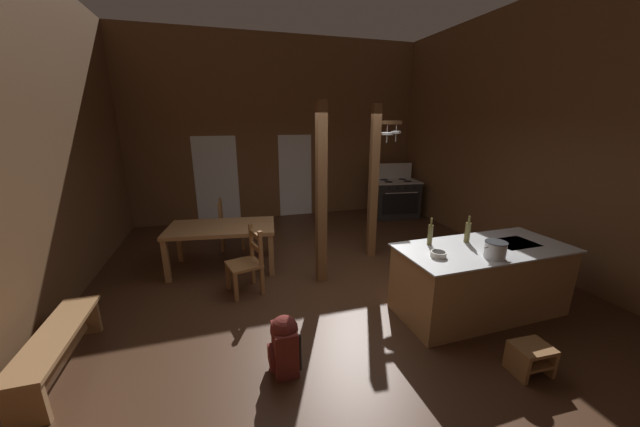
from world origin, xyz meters
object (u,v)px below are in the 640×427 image
stove_range (394,198)px  stockpot_on_counter (495,250)px  bench_along_left_wall (57,345)px  step_stool (531,357)px  bottle_tall_on_counter (468,232)px  backpack (284,342)px  kitchen_island (480,279)px  dining_table (222,231)px  mixing_bowl_on_counter (438,254)px  ladderback_chair_near_window (247,262)px  bottle_short_on_counter (430,234)px  ladderback_chair_by_post (229,225)px

stove_range → stockpot_on_counter: 4.74m
bench_along_left_wall → step_stool: bearing=-16.8°
stockpot_on_counter → bottle_tall_on_counter: (0.04, 0.51, 0.04)m
bench_along_left_wall → bottle_tall_on_counter: (4.60, -0.07, 0.72)m
stove_range → backpack: (-3.73, -4.56, -0.17)m
kitchen_island → backpack: size_ratio=3.65×
dining_table → stockpot_on_counter: (2.98, -2.58, 0.34)m
backpack → stockpot_on_counter: size_ratio=1.92×
dining_table → backpack: 2.68m
step_stool → mixing_bowl_on_counter: bearing=114.8°
kitchen_island → ladderback_chair_near_window: (-2.80, 1.37, 0.01)m
bench_along_left_wall → backpack: 2.20m
stove_range → dining_table: 4.69m
bottle_short_on_counter → mixing_bowl_on_counter: bearing=-109.7°
stockpot_on_counter → bottle_tall_on_counter: bottle_tall_on_counter is taller
kitchen_island → bottle_short_on_counter: (-0.61, 0.27, 0.58)m
ladderback_chair_near_window → bottle_tall_on_counter: (2.70, -1.16, 0.58)m
backpack → bottle_tall_on_counter: size_ratio=1.71×
stockpot_on_counter → mixing_bowl_on_counter: (-0.59, 0.21, -0.07)m
step_stool → bottle_short_on_counter: (-0.31, 1.32, 0.85)m
step_stool → bottle_short_on_counter: bottle_short_on_counter is taller
step_stool → bottle_tall_on_counter: bearing=81.2°
step_stool → backpack: (-2.30, 0.73, 0.14)m
stove_range → ladderback_chair_by_post: (-4.14, -1.02, -0.03)m
ladderback_chair_by_post → mixing_bowl_on_counter: size_ratio=5.33×
step_stool → dining_table: dining_table is taller
bench_along_left_wall → stockpot_on_counter: (4.56, -0.58, 0.68)m
dining_table → mixing_bowl_on_counter: (2.39, -2.38, 0.27)m
stockpot_on_counter → mixing_bowl_on_counter: stockpot_on_counter is taller
kitchen_island → mixing_bowl_on_counter: bearing=-172.9°
bottle_tall_on_counter → stockpot_on_counter: bearing=-95.0°
stove_range → bottle_short_on_counter: stove_range is taller
ladderback_chair_by_post → mixing_bowl_on_counter: mixing_bowl_on_counter is taller
stove_range → ladderback_chair_by_post: stove_range is taller
ladderback_chair_by_post → bottle_tall_on_counter: bearing=-46.0°
stove_range → bottle_tall_on_counter: bearing=-107.1°
bottle_short_on_counter → backpack: bearing=-163.4°
dining_table → mixing_bowl_on_counter: size_ratio=10.15×
ladderback_chair_by_post → stockpot_on_counter: 4.56m
kitchen_island → ladderback_chair_near_window: 3.12m
bottle_short_on_counter → kitchen_island: bearing=-23.5°
bottle_short_on_counter → bottle_tall_on_counter: bearing=-6.6°
mixing_bowl_on_counter → bottle_short_on_counter: (0.13, 0.36, 0.11)m
stockpot_on_counter → bottle_tall_on_counter: bearing=85.0°
bench_along_left_wall → backpack: (2.11, -0.60, 0.01)m
step_stool → stockpot_on_counter: (0.15, 0.75, 0.81)m
stove_range → bench_along_left_wall: (-5.84, -3.96, -0.18)m
ladderback_chair_near_window → mixing_bowl_on_counter: 2.57m
ladderback_chair_by_post → bench_along_left_wall: size_ratio=0.68×
dining_table → bottle_short_on_counter: size_ratio=5.17×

